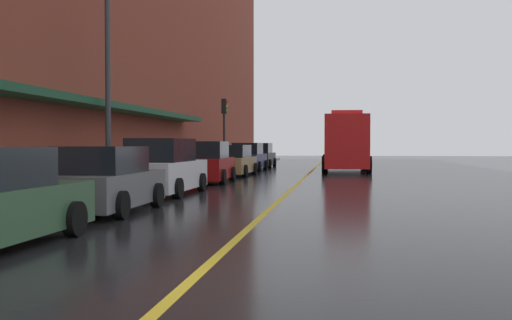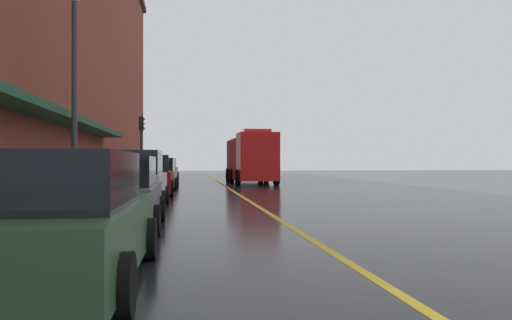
# 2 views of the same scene
# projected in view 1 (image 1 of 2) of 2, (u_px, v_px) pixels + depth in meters

# --- Properties ---
(ground_plane) EXTENTS (112.00, 112.00, 0.00)m
(ground_plane) POSITION_uv_depth(u_px,v_px,m) (307.00, 175.00, 31.92)
(ground_plane) COLOR black
(sidewalk_left) EXTENTS (2.40, 70.00, 0.15)m
(sidewalk_left) POSITION_uv_depth(u_px,v_px,m) (194.00, 173.00, 32.79)
(sidewalk_left) COLOR #ADA8A0
(sidewalk_left) RESTS_ON ground
(lane_center_stripe) EXTENTS (0.16, 70.00, 0.01)m
(lane_center_stripe) POSITION_uv_depth(u_px,v_px,m) (307.00, 175.00, 31.92)
(lane_center_stripe) COLOR gold
(lane_center_stripe) RESTS_ON ground
(parked_car_1) EXTENTS (2.03, 4.24, 1.62)m
(parked_car_1) POSITION_uv_depth(u_px,v_px,m) (104.00, 181.00, 14.59)
(parked_car_1) COLOR #595B60
(parked_car_1) RESTS_ON ground
(parked_car_2) EXTENTS (2.08, 4.90, 1.86)m
(parked_car_2) POSITION_uv_depth(u_px,v_px,m) (163.00, 168.00, 19.80)
(parked_car_2) COLOR silver
(parked_car_2) RESTS_ON ground
(parked_car_3) EXTENTS (2.22, 4.32, 1.79)m
(parked_car_3) POSITION_uv_depth(u_px,v_px,m) (206.00, 163.00, 26.01)
(parked_car_3) COLOR maroon
(parked_car_3) RESTS_ON ground
(parked_car_4) EXTENTS (2.13, 4.84, 1.63)m
(parked_car_4) POSITION_uv_depth(u_px,v_px,m) (233.00, 161.00, 31.66)
(parked_car_4) COLOR #A5844C
(parked_car_4) RESTS_ON ground
(parked_car_5) EXTENTS (2.07, 4.35, 1.76)m
(parked_car_5) POSITION_uv_depth(u_px,v_px,m) (248.00, 158.00, 37.67)
(parked_car_5) COLOR navy
(parked_car_5) RESTS_ON ground
(parked_car_6) EXTENTS (2.11, 4.65, 1.76)m
(parked_car_6) POSITION_uv_depth(u_px,v_px,m) (259.00, 156.00, 42.98)
(parked_car_6) COLOR black
(parked_car_6) RESTS_ON ground
(fire_truck) EXTENTS (2.91, 9.01, 3.59)m
(fire_truck) POSITION_uv_depth(u_px,v_px,m) (345.00, 144.00, 37.01)
(fire_truck) COLOR red
(fire_truck) RESTS_ON ground
(parking_meter_0) EXTENTS (0.14, 0.18, 1.33)m
(parking_meter_0) POSITION_uv_depth(u_px,v_px,m) (239.00, 153.00, 42.24)
(parking_meter_0) COLOR #4C4C51
(parking_meter_0) RESTS_ON sidewalk_left
(parking_meter_1) EXTENTS (0.14, 0.18, 1.33)m
(parking_meter_1) POSITION_uv_depth(u_px,v_px,m) (26.00, 171.00, 13.69)
(parking_meter_1) COLOR #4C4C51
(parking_meter_1) RESTS_ON sidewalk_left
(parking_meter_2) EXTENTS (0.14, 0.18, 1.33)m
(parking_meter_2) POSITION_uv_depth(u_px,v_px,m) (136.00, 162.00, 21.02)
(parking_meter_2) COLOR #4C4C51
(parking_meter_2) RESTS_ON sidewalk_left
(street_lamp_left) EXTENTS (0.44, 0.44, 6.94)m
(street_lamp_left) POSITION_uv_depth(u_px,v_px,m) (108.00, 63.00, 20.03)
(street_lamp_left) COLOR #33383D
(street_lamp_left) RESTS_ON sidewalk_left
(traffic_light_near) EXTENTS (0.38, 0.36, 4.30)m
(traffic_light_near) POSITION_uv_depth(u_px,v_px,m) (224.00, 120.00, 36.64)
(traffic_light_near) COLOR #232326
(traffic_light_near) RESTS_ON sidewalk_left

